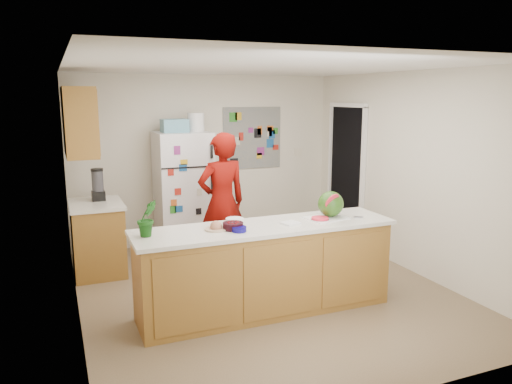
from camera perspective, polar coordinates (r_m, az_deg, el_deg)
name	(u,v)px	position (r m, az deg, el deg)	size (l,w,h in m)	color
floor	(264,291)	(5.84, 0.94, -11.29)	(4.00, 4.50, 0.02)	brown
wall_back	(206,159)	(7.59, -5.77, 3.73)	(4.00, 0.02, 2.50)	beige
wall_left	(70,197)	(5.05, -20.46, -0.59)	(0.02, 4.50, 2.50)	beige
wall_right	(412,173)	(6.53, 17.42, 2.10)	(0.02, 4.50, 2.50)	beige
ceiling	(265,66)	(5.41, 1.03, 14.24)	(4.00, 4.50, 0.02)	white
doorway	(347,174)	(7.71, 10.34, 2.00)	(0.03, 0.85, 2.04)	black
peninsula_base	(266,270)	(5.17, 1.10, -8.95)	(2.60, 0.62, 0.88)	brown
peninsula_top	(266,227)	(5.03, 1.12, -4.02)	(2.68, 0.70, 0.04)	silver
side_counter_base	(98,239)	(6.57, -17.62, -5.19)	(0.60, 0.80, 0.86)	brown
side_counter_top	(96,204)	(6.46, -17.86, -1.35)	(0.64, 0.84, 0.04)	silver
upper_cabinets	(79,122)	(6.28, -19.56, 7.60)	(0.35, 1.00, 0.80)	brown
refrigerator	(183,192)	(7.17, -8.29, 0.01)	(0.75, 0.70, 1.70)	silver
fridge_top_bin	(174,126)	(7.03, -9.30, 7.49)	(0.35, 0.28, 0.18)	#5999B2
photo_collage	(252,138)	(7.78, -0.44, 6.19)	(0.95, 0.01, 0.95)	slate
person	(222,203)	(6.26, -3.90, -1.23)	(0.64, 0.42, 1.76)	#6B0A05
blender_appliance	(98,186)	(6.56, -17.63, 0.71)	(0.14, 0.14, 0.38)	black
cutting_board	(326,218)	(5.34, 8.04, -2.95)	(0.42, 0.32, 0.01)	white
watermelon	(331,204)	(5.36, 8.53, -1.36)	(0.27, 0.27, 0.27)	#165B0D
watermelon_slice	(320,218)	(5.24, 7.33, -3.00)	(0.18, 0.18, 0.02)	red
cherry_bowl	(233,226)	(4.86, -2.64, -3.90)	(0.20, 0.20, 0.07)	black
white_bowl	(235,221)	(5.07, -2.44, -3.35)	(0.18, 0.18, 0.06)	white
cobalt_bowl	(239,229)	(4.79, -1.94, -4.26)	(0.14, 0.14, 0.05)	#0B055F
plate	(216,229)	(4.87, -4.58, -4.24)	(0.23, 0.23, 0.02)	#C0B490
paper_towel	(290,223)	(5.07, 3.95, -3.57)	(0.17, 0.15, 0.02)	white
keys	(358,217)	(5.43, 11.62, -2.85)	(0.10, 0.04, 0.01)	gray
potted_plant	(147,218)	(4.71, -12.33, -2.94)	(0.19, 0.15, 0.34)	#194A13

